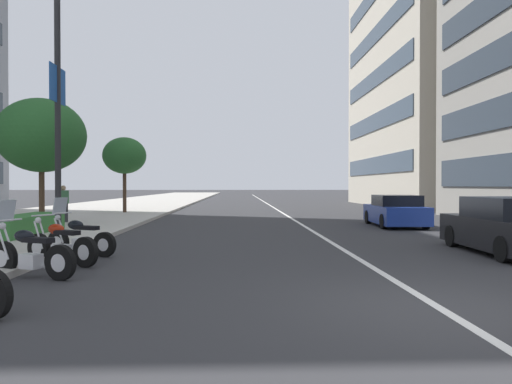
{
  "coord_description": "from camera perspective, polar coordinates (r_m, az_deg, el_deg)",
  "views": [
    {
      "loc": [
        -6.84,
        2.92,
        1.77
      ],
      "look_at": [
        15.07,
        2.09,
        1.49
      ],
      "focal_mm": 33.97,
      "sensor_mm": 36.0,
      "label": 1
    }
  ],
  "objects": [
    {
      "name": "lane_centre_stripe",
      "position": [
        41.98,
        1.82,
        -1.67
      ],
      "size": [
        110.0,
        0.16,
        0.01
      ],
      "primitive_type": "cube",
      "color": "silver",
      "rests_on": "ground"
    },
    {
      "name": "pedestrian_on_plaza",
      "position": [
        23.17,
        -21.74,
        -1.28
      ],
      "size": [
        0.47,
        0.47,
        1.64
      ],
      "rotation": [
        0.0,
        0.0,
        0.77
      ],
      "color": "#2D2D33",
      "rests_on": "sidewalk_right_plaza"
    },
    {
      "name": "street_tree_by_lamp_post",
      "position": [
        30.73,
        -15.23,
        4.13
      ],
      "size": [
        2.62,
        2.62,
        4.58
      ],
      "color": "#473323",
      "rests_on": "sidewalk_right_plaza"
    },
    {
      "name": "motorcycle_nearest_camera",
      "position": [
        11.75,
        -22.0,
        -5.89
      ],
      "size": [
        1.22,
        1.94,
        1.11
      ],
      "rotation": [
        0.0,
        0.0,
        1.04
      ],
      "color": "black",
      "rests_on": "ground"
    },
    {
      "name": "car_mid_block_traffic",
      "position": [
        14.16,
        27.6,
        -3.69
      ],
      "size": [
        4.5,
        2.03,
        1.48
      ],
      "rotation": [
        0.0,
        0.0,
        -0.04
      ],
      "color": "black",
      "rests_on": "ground"
    },
    {
      "name": "sidewalk_right_plaza",
      "position": [
        38.15,
        -17.02,
        -1.84
      ],
      "size": [
        160.0,
        10.95,
        0.15
      ],
      "primitive_type": "cube",
      "color": "#B2ADA3",
      "rests_on": "ground"
    },
    {
      "name": "motorcycle_far_end_row",
      "position": [
        13.11,
        -20.04,
        -5.15
      ],
      "size": [
        0.98,
        1.96,
        1.47
      ],
      "rotation": [
        0.0,
        0.0,
        1.16
      ],
      "color": "black",
      "rests_on": "ground"
    },
    {
      "name": "street_lamp_with_banners",
      "position": [
        16.04,
        -21.03,
        11.59
      ],
      "size": [
        1.26,
        2.52,
        7.61
      ],
      "color": "#232326",
      "rests_on": "sidewalk_right_plaza"
    },
    {
      "name": "motorcycle_second_in_row",
      "position": [
        10.35,
        -25.11,
        -6.66
      ],
      "size": [
        1.0,
        1.99,
        1.49
      ],
      "rotation": [
        0.0,
        0.0,
        1.15
      ],
      "color": "black",
      "rests_on": "ground"
    },
    {
      "name": "car_approaching_light",
      "position": [
        22.01,
        16.09,
        -2.23
      ],
      "size": [
        4.43,
        2.1,
        1.37
      ],
      "rotation": [
        0.0,
        0.0,
        -0.05
      ],
      "color": "navy",
      "rests_on": "ground"
    },
    {
      "name": "ground_plane",
      "position": [
        7.64,
        20.88,
        -12.7
      ],
      "size": [
        400.0,
        400.0,
        0.0
      ],
      "primitive_type": "plane",
      "color": "#303033"
    },
    {
      "name": "street_tree_near_plaza_corner",
      "position": [
        21.63,
        -23.95,
        6.09
      ],
      "size": [
        3.52,
        3.52,
        5.16
      ],
      "color": "#473323",
      "rests_on": "sidewalk_right_plaza"
    },
    {
      "name": "clipped_hedge_bed",
      "position": [
        18.02,
        -25.61,
        -3.49
      ],
      "size": [
        4.45,
        1.1,
        0.63
      ],
      "primitive_type": "cube",
      "color": "#337033",
      "rests_on": "sidewalk_right_plaza"
    }
  ]
}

